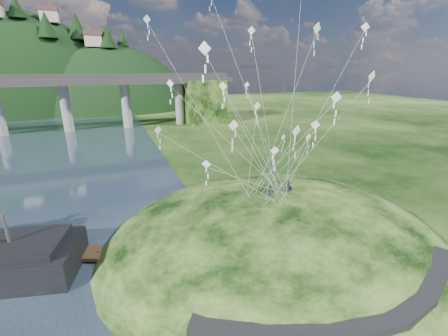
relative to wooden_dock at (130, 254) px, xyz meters
name	(u,v)px	position (x,y,z in m)	size (l,w,h in m)	color
ground	(206,270)	(6.03, -4.10, -0.44)	(320.00, 320.00, 0.00)	black
grass_hill	(274,252)	(14.03, -2.10, -1.94)	(36.00, 32.00, 13.00)	black
footpath	(362,306)	(13.49, -13.84, 1.65)	(22.29, 5.84, 0.83)	black
bridge	(20,96)	(-20.43, 65.97, 9.27)	(160.00, 11.00, 15.00)	#2D2B2B
far_ridge	(11,130)	(-37.55, 118.07, -7.87)	(153.00, 70.00, 94.50)	black
wooden_dock	(130,254)	(0.00, 0.00, 0.00)	(13.54, 7.83, 0.99)	#352315
kite_flyers	(283,184)	(14.84, -1.73, 5.50)	(3.43, 1.73, 1.96)	#272A35
kite_swarm	(252,92)	(11.55, -0.99, 14.28)	(17.95, 17.15, 19.10)	white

